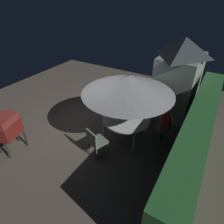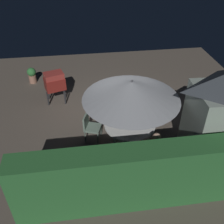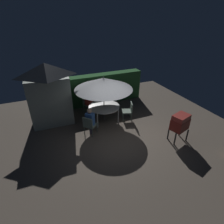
{
  "view_description": "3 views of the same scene",
  "coord_description": "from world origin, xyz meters",
  "px_view_note": "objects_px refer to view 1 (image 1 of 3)",
  "views": [
    {
      "loc": [
        4.26,
        3.53,
        4.14
      ],
      "look_at": [
        0.16,
        1.11,
        1.02
      ],
      "focal_mm": 30.05,
      "sensor_mm": 36.0,
      "label": 1
    },
    {
      "loc": [
        1.23,
        7.22,
        5.48
      ],
      "look_at": [
        0.35,
        0.96,
        0.87
      ],
      "focal_mm": 41.5,
      "sensor_mm": 36.0,
      "label": 2
    },
    {
      "loc": [
        -2.72,
        -5.7,
        4.69
      ],
      "look_at": [
        -0.04,
        0.63,
        0.87
      ],
      "focal_mm": 28.62,
      "sensor_mm": 36.0,
      "label": 3
    }
  ],
  "objects_px": {
    "garden_shed": "(178,78)",
    "bbq_grill": "(7,127)",
    "patio_table": "(126,119)",
    "chair_near_shed": "(166,127)",
    "patio_umbrella": "(128,84)",
    "chair_far_side": "(117,103)",
    "chair_toward_hedge": "(95,141)",
    "person_in_red": "(164,120)",
    "person_in_blue": "(117,98)"
  },
  "relations": [
    {
      "from": "patio_table",
      "to": "chair_near_shed",
      "type": "relative_size",
      "value": 1.66
    },
    {
      "from": "bbq_grill",
      "to": "patio_table",
      "type": "bearing_deg",
      "value": 129.81
    },
    {
      "from": "chair_toward_hedge",
      "to": "patio_umbrella",
      "type": "bearing_deg",
      "value": 160.43
    },
    {
      "from": "chair_near_shed",
      "to": "person_in_blue",
      "type": "relative_size",
      "value": 0.71
    },
    {
      "from": "chair_far_side",
      "to": "patio_table",
      "type": "bearing_deg",
      "value": 41.82
    },
    {
      "from": "person_in_red",
      "to": "patio_umbrella",
      "type": "bearing_deg",
      "value": -66.72
    },
    {
      "from": "patio_umbrella",
      "to": "chair_toward_hedge",
      "type": "xyz_separation_m",
      "value": [
        1.14,
        -0.4,
        -1.4
      ]
    },
    {
      "from": "garden_shed",
      "to": "patio_umbrella",
      "type": "bearing_deg",
      "value": -21.03
    },
    {
      "from": "patio_umbrella",
      "to": "chair_far_side",
      "type": "bearing_deg",
      "value": -138.18
    },
    {
      "from": "chair_far_side",
      "to": "person_in_blue",
      "type": "relative_size",
      "value": 0.71
    },
    {
      "from": "chair_near_shed",
      "to": "person_in_red",
      "type": "distance_m",
      "value": 0.28
    },
    {
      "from": "bbq_grill",
      "to": "chair_toward_hedge",
      "type": "xyz_separation_m",
      "value": [
        -1.11,
        2.29,
        -0.33
      ]
    },
    {
      "from": "bbq_grill",
      "to": "chair_toward_hedge",
      "type": "relative_size",
      "value": 1.33
    },
    {
      "from": "patio_umbrella",
      "to": "chair_near_shed",
      "type": "bearing_deg",
      "value": 113.28
    },
    {
      "from": "chair_far_side",
      "to": "person_in_red",
      "type": "bearing_deg",
      "value": 74.22
    },
    {
      "from": "chair_toward_hedge",
      "to": "person_in_red",
      "type": "xyz_separation_m",
      "value": [
        -1.6,
        1.47,
        0.26
      ]
    },
    {
      "from": "patio_umbrella",
      "to": "chair_far_side",
      "type": "distance_m",
      "value": 1.96
    },
    {
      "from": "chair_near_shed",
      "to": "person_in_red",
      "type": "relative_size",
      "value": 0.71
    },
    {
      "from": "chair_near_shed",
      "to": "chair_toward_hedge",
      "type": "bearing_deg",
      "value": -43.59
    },
    {
      "from": "chair_far_side",
      "to": "chair_toward_hedge",
      "type": "bearing_deg",
      "value": 13.28
    },
    {
      "from": "garden_shed",
      "to": "chair_far_side",
      "type": "xyz_separation_m",
      "value": [
        1.31,
        -1.81,
        -0.94
      ]
    },
    {
      "from": "garden_shed",
      "to": "person_in_red",
      "type": "bearing_deg",
      "value": 5.3
    },
    {
      "from": "patio_umbrella",
      "to": "person_in_blue",
      "type": "relative_size",
      "value": 2.12
    },
    {
      "from": "chair_far_side",
      "to": "person_in_blue",
      "type": "distance_m",
      "value": 0.28
    },
    {
      "from": "garden_shed",
      "to": "patio_umbrella",
      "type": "distance_m",
      "value": 2.54
    },
    {
      "from": "chair_toward_hedge",
      "to": "person_in_blue",
      "type": "relative_size",
      "value": 0.71
    },
    {
      "from": "garden_shed",
      "to": "bbq_grill",
      "type": "bearing_deg",
      "value": -38.11
    },
    {
      "from": "garden_shed",
      "to": "person_in_red",
      "type": "relative_size",
      "value": 2.27
    },
    {
      "from": "patio_umbrella",
      "to": "person_in_blue",
      "type": "distance_m",
      "value": 1.71
    },
    {
      "from": "garden_shed",
      "to": "person_in_blue",
      "type": "distance_m",
      "value": 2.33
    },
    {
      "from": "patio_table",
      "to": "chair_near_shed",
      "type": "height_order",
      "value": "chair_near_shed"
    },
    {
      "from": "garden_shed",
      "to": "patio_umbrella",
      "type": "xyz_separation_m",
      "value": [
        2.33,
        -0.9,
        0.46
      ]
    },
    {
      "from": "chair_near_shed",
      "to": "garden_shed",
      "type": "bearing_deg",
      "value": -172.18
    },
    {
      "from": "chair_near_shed",
      "to": "chair_toward_hedge",
      "type": "height_order",
      "value": "same"
    },
    {
      "from": "bbq_grill",
      "to": "person_in_blue",
      "type": "distance_m",
      "value": 3.69
    },
    {
      "from": "garden_shed",
      "to": "patio_table",
      "type": "relative_size",
      "value": 1.92
    },
    {
      "from": "patio_table",
      "to": "bbq_grill",
      "type": "relative_size",
      "value": 1.24
    },
    {
      "from": "patio_table",
      "to": "chair_toward_hedge",
      "type": "xyz_separation_m",
      "value": [
        1.14,
        -0.4,
        -0.2
      ]
    },
    {
      "from": "garden_shed",
      "to": "patio_table",
      "type": "bearing_deg",
      "value": -21.03
    },
    {
      "from": "patio_umbrella",
      "to": "person_in_red",
      "type": "height_order",
      "value": "patio_umbrella"
    },
    {
      "from": "patio_table",
      "to": "garden_shed",
      "type": "bearing_deg",
      "value": 158.97
    },
    {
      "from": "bbq_grill",
      "to": "patio_umbrella",
      "type": "bearing_deg",
      "value": 129.81
    },
    {
      "from": "patio_table",
      "to": "chair_near_shed",
      "type": "bearing_deg",
      "value": 113.28
    },
    {
      "from": "patio_umbrella",
      "to": "person_in_red",
      "type": "distance_m",
      "value": 1.62
    },
    {
      "from": "bbq_grill",
      "to": "chair_near_shed",
      "type": "bearing_deg",
      "value": 125.49
    },
    {
      "from": "patio_umbrella",
      "to": "bbq_grill",
      "type": "xyz_separation_m",
      "value": [
        2.24,
        -2.69,
        -1.07
      ]
    },
    {
      "from": "patio_umbrella",
      "to": "chair_toward_hedge",
      "type": "relative_size",
      "value": 2.96
    },
    {
      "from": "patio_table",
      "to": "patio_umbrella",
      "type": "relative_size",
      "value": 0.56
    },
    {
      "from": "patio_umbrella",
      "to": "bbq_grill",
      "type": "distance_m",
      "value": 3.66
    },
    {
      "from": "chair_near_shed",
      "to": "chair_far_side",
      "type": "distance_m",
      "value": 2.13
    }
  ]
}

